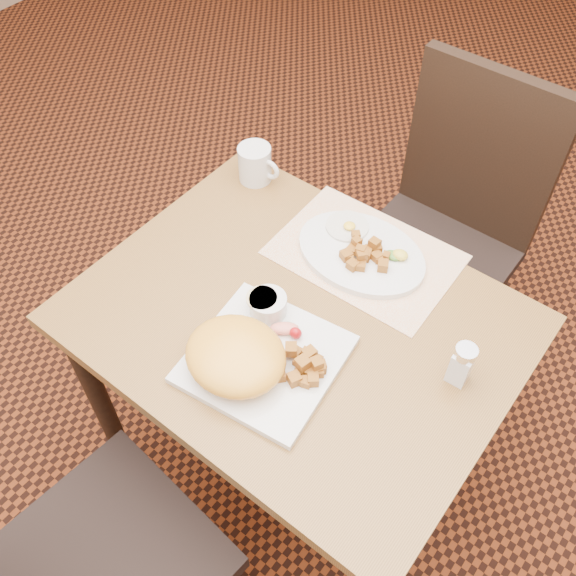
# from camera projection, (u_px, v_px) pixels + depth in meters

# --- Properties ---
(ground) EXTENTS (8.00, 8.00, 0.00)m
(ground) POSITION_uv_depth(u_px,v_px,m) (294.00, 466.00, 1.93)
(ground) COLOR black
(ground) RESTS_ON ground
(table) EXTENTS (0.90, 0.70, 0.75)m
(table) POSITION_uv_depth(u_px,v_px,m) (296.00, 346.00, 1.43)
(table) COLOR brown
(table) RESTS_ON ground
(chair_far) EXTENTS (0.42, 0.43, 0.97)m
(chair_far) POSITION_uv_depth(u_px,v_px,m) (448.00, 224.00, 1.82)
(chair_far) COLOR black
(chair_far) RESTS_ON ground
(placemat) EXTENTS (0.41, 0.29, 0.00)m
(placemat) POSITION_uv_depth(u_px,v_px,m) (365.00, 255.00, 1.46)
(placemat) COLOR white
(placemat) RESTS_ON table
(plate_square) EXTENTS (0.31, 0.31, 0.02)m
(plate_square) POSITION_uv_depth(u_px,v_px,m) (265.00, 359.00, 1.27)
(plate_square) COLOR silver
(plate_square) RESTS_ON table
(plate_oval) EXTENTS (0.31, 0.23, 0.02)m
(plate_oval) POSITION_uv_depth(u_px,v_px,m) (361.00, 253.00, 1.45)
(plate_oval) COLOR silver
(plate_oval) RESTS_ON placemat
(hollandaise_mound) EXTENTS (0.20, 0.18, 0.07)m
(hollandaise_mound) POSITION_uv_depth(u_px,v_px,m) (235.00, 355.00, 1.23)
(hollandaise_mound) COLOR yellow
(hollandaise_mound) RESTS_ON plate_square
(ramekin) EXTENTS (0.08, 0.08, 0.04)m
(ramekin) POSITION_uv_depth(u_px,v_px,m) (268.00, 304.00, 1.32)
(ramekin) COLOR silver
(ramekin) RESTS_ON plate_square
(garnish_sq) EXTENTS (0.07, 0.06, 0.03)m
(garnish_sq) POSITION_uv_depth(u_px,v_px,m) (288.00, 329.00, 1.29)
(garnish_sq) COLOR #387223
(garnish_sq) RESTS_ON plate_square
(fried_egg) EXTENTS (0.10, 0.10, 0.02)m
(fried_egg) POSITION_uv_depth(u_px,v_px,m) (348.00, 226.00, 1.48)
(fried_egg) COLOR white
(fried_egg) RESTS_ON plate_oval
(garnish_ov) EXTENTS (0.05, 0.04, 0.02)m
(garnish_ov) POSITION_uv_depth(u_px,v_px,m) (398.00, 255.00, 1.42)
(garnish_ov) COLOR #387223
(garnish_ov) RESTS_ON plate_oval
(salt_shaker) EXTENTS (0.04, 0.04, 0.10)m
(salt_shaker) POSITION_uv_depth(u_px,v_px,m) (462.00, 364.00, 1.21)
(salt_shaker) COLOR white
(salt_shaker) RESTS_ON table
(coffee_mug) EXTENTS (0.11, 0.08, 0.09)m
(coffee_mug) POSITION_uv_depth(u_px,v_px,m) (256.00, 164.00, 1.59)
(coffee_mug) COLOR silver
(coffee_mug) RESTS_ON table
(home_fries_sq) EXTENTS (0.10, 0.10, 0.04)m
(home_fries_sq) POSITION_uv_depth(u_px,v_px,m) (303.00, 366.00, 1.23)
(home_fries_sq) COLOR #AA641B
(home_fries_sq) RESTS_ON plate_square
(home_fries_ov) EXTENTS (0.12, 0.11, 0.04)m
(home_fries_ov) POSITION_uv_depth(u_px,v_px,m) (365.00, 254.00, 1.42)
(home_fries_ov) COLOR #AA641B
(home_fries_ov) RESTS_ON plate_oval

